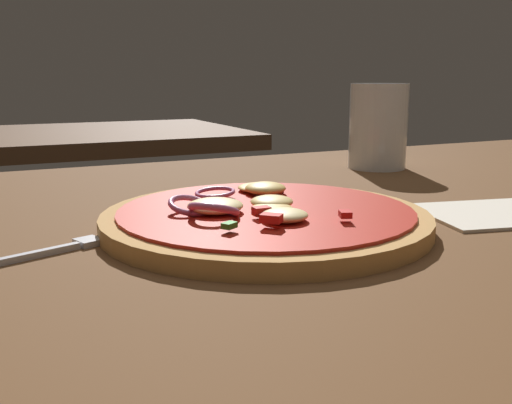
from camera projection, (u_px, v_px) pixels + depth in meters
dining_table at (299, 238)px, 0.56m from camera, size 1.50×0.85×0.04m
pizza at (264, 217)px, 0.53m from camera, size 0.29×0.29×0.04m
fork at (42, 253)px, 0.45m from camera, size 0.19×0.07×0.01m
beer_glass at (378, 131)px, 0.86m from camera, size 0.08×0.08×0.12m
napkin at (494, 214)px, 0.58m from camera, size 0.16×0.14×0.00m
background_table at (55, 140)px, 1.41m from camera, size 0.88×0.54×0.04m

